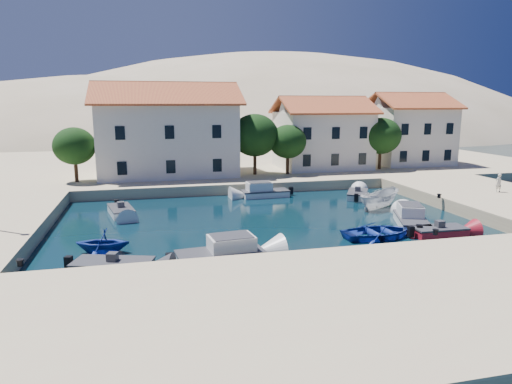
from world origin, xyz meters
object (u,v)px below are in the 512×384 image
(cabin_cruiser_south, at_px, (220,253))
(building_mid, at_px, (322,132))
(rowboat_south, at_px, (379,237))
(pedestrian, at_px, (499,183))
(cabin_cruiser_east, at_px, (411,219))
(boat_east, at_px, (379,209))
(building_right, at_px, (409,128))
(building_left, at_px, (167,128))

(cabin_cruiser_south, bearing_deg, building_mid, 52.49)
(rowboat_south, relative_size, pedestrian, 3.02)
(rowboat_south, relative_size, cabin_cruiser_east, 0.98)
(building_mid, distance_m, boat_east, 18.29)
(building_right, height_order, boat_east, building_right)
(cabin_cruiser_south, relative_size, rowboat_south, 1.01)
(building_left, xyz_separation_m, pedestrian, (27.19, -16.99, -4.12))
(building_mid, xyz_separation_m, pedestrian, (9.19, -17.99, -3.41))
(building_right, xyz_separation_m, rowboat_south, (-17.81, -25.91, -5.47))
(cabin_cruiser_south, relative_size, cabin_cruiser_east, 0.98)
(cabin_cruiser_south, distance_m, cabin_cruiser_east, 15.01)
(cabin_cruiser_east, bearing_deg, building_right, -8.99)
(building_right, bearing_deg, cabin_cruiser_east, -120.74)
(building_right, distance_m, cabin_cruiser_east, 28.18)
(rowboat_south, distance_m, boat_east, 8.49)
(building_right, bearing_deg, rowboat_south, -124.51)
(building_mid, height_order, rowboat_south, building_mid)
(building_right, relative_size, rowboat_south, 1.93)
(cabin_cruiser_south, xyz_separation_m, rowboat_south, (10.76, 2.16, -0.48))
(building_left, xyz_separation_m, cabin_cruiser_south, (1.43, -26.07, -5.46))
(rowboat_south, bearing_deg, building_mid, -16.54)
(cabin_cruiser_south, bearing_deg, building_right, 38.46)
(building_left, height_order, building_mid, building_left)
(building_right, xyz_separation_m, cabin_cruiser_east, (-14.17, -23.83, -5.00))
(building_mid, bearing_deg, pedestrian, -62.95)
(rowboat_south, height_order, pedestrian, pedestrian)
(cabin_cruiser_east, bearing_deg, pedestrian, -45.17)
(building_right, xyz_separation_m, boat_east, (-13.78, -18.44, -5.47))
(boat_east, bearing_deg, building_mid, -32.65)
(building_left, distance_m, building_right, 30.07)
(cabin_cruiser_south, xyz_separation_m, pedestrian, (25.76, 9.08, 1.34))
(cabin_cruiser_south, height_order, rowboat_south, cabin_cruiser_south)
(building_right, relative_size, boat_east, 2.07)
(building_mid, xyz_separation_m, cabin_cruiser_south, (-16.57, -27.07, -4.75))
(building_mid, height_order, building_right, building_right)
(building_left, bearing_deg, cabin_cruiser_south, -86.86)
(boat_east, bearing_deg, pedestrian, -119.71)
(building_left, bearing_deg, rowboat_south, -62.99)
(cabin_cruiser_east, distance_m, boat_east, 5.43)
(building_mid, height_order, cabin_cruiser_east, building_mid)
(rowboat_south, xyz_separation_m, boat_east, (4.04, 7.47, 0.00))
(building_left, height_order, building_right, building_left)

